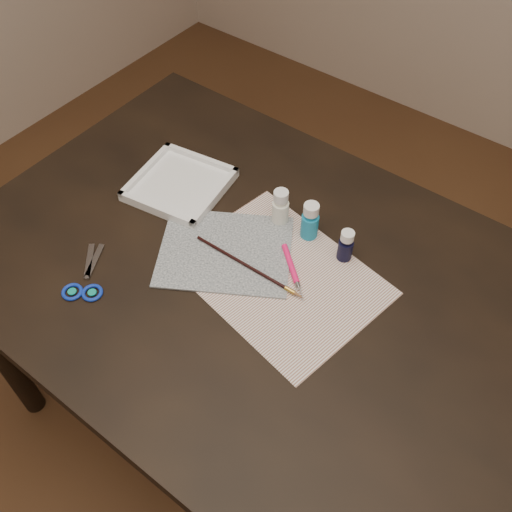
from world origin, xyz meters
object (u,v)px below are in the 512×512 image
Objects in this scene: paint_bottle_white at (281,207)px; paint_bottle_cyan at (310,221)px; paper at (279,276)px; scissors at (85,272)px; canvas at (225,251)px; palette_tray at (180,184)px; paint_bottle_navy at (346,245)px.

paint_bottle_white is 0.08m from paint_bottle_cyan.
scissors is (-0.33, -0.24, 0.00)m from paper.
canvas is 1.36× the size of palette_tray.
paper is at bearing -83.34° from paint_bottle_cyan.
paint_bottle_navy is at bearing -1.15° from paint_bottle_white.
paint_bottle_cyan is 0.45× the size of palette_tray.
canvas is 0.20m from paint_bottle_cyan.
palette_tray is at bearing 167.96° from paper.
paper is 0.41m from scissors.
paint_bottle_white is 0.26m from palette_tray.
palette_tray is (-0.01, 0.32, 0.01)m from scissors.
scissors reaches higher than paper.
paint_bottle_cyan is at bearing 175.26° from paint_bottle_navy.
paint_bottle_white is (-0.09, 0.13, 0.05)m from paper.
paper is 4.35× the size of paint_bottle_cyan.
canvas is at bearing -146.23° from paint_bottle_navy.
paint_bottle_navy is (0.08, 0.13, 0.04)m from paper.
paint_bottle_white reaches higher than paper.
paint_bottle_navy reaches higher than scissors.
palette_tray is (-0.35, 0.07, 0.01)m from paper.
paper is 0.16m from paint_bottle_navy.
paint_bottle_white is at bearing 74.11° from canvas.
paint_bottle_white reaches higher than canvas.
scissors is (-0.42, -0.37, -0.04)m from paint_bottle_navy.
paint_bottle_navy is at bearing -89.46° from scissors.
palette_tray is at bearing -38.42° from scissors.
paint_bottle_cyan is at bearing 3.44° from paint_bottle_white.
palette_tray is at bearing -173.08° from paint_bottle_navy.
paint_bottle_white is 0.17m from paint_bottle_navy.
paint_bottle_white is 0.54× the size of scissors.
palette_tray is (-0.33, -0.06, -0.03)m from paint_bottle_cyan.
paint_bottle_navy is 0.38× the size of palette_tray.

